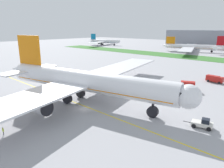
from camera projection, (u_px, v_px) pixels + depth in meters
ground_plane at (84, 109)px, 54.89m from camera, size 600.00×600.00×0.00m
apron_taxi_line at (88, 107)px, 55.86m from camera, size 280.00×0.36×0.01m
grass_median_strip at (221, 60)px, 136.86m from camera, size 320.00×24.00×0.10m
airliner_foreground at (82, 81)px, 58.18m from camera, size 60.85×99.10×18.34m
pushback_tug at (203, 123)px, 44.30m from camera, size 6.13×3.28×2.12m
ground_crew_wingwalker_port at (3, 130)px, 41.23m from camera, size 0.56×0.34×1.64m
ground_crew_marshaller_front at (59, 85)px, 73.88m from camera, size 0.56×0.24×1.60m
service_truck_baggage_loader at (186, 85)px, 70.96m from camera, size 6.41×4.36×3.05m
service_truck_catering_van at (215, 79)px, 80.85m from camera, size 6.38×2.89×2.59m
parked_airliner_far_left at (104, 41)px, 252.69m from camera, size 40.16×65.30×13.37m
parked_airliner_far_centre at (190, 47)px, 183.64m from camera, size 48.40×80.97×12.81m
terminal_building at (216, 39)px, 213.40m from camera, size 103.24×20.00×18.00m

